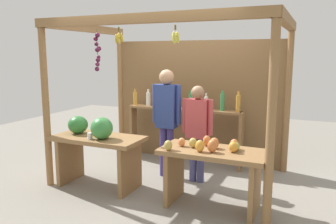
# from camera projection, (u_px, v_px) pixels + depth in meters

# --- Properties ---
(ground_plane) EXTENTS (12.00, 12.00, 0.00)m
(ground_plane) POSITION_uv_depth(u_px,v_px,m) (173.00, 178.00, 5.40)
(ground_plane) COLOR gray
(ground_plane) RESTS_ON ground
(market_stall) EXTENTS (3.27, 2.14, 2.42)m
(market_stall) POSITION_uv_depth(u_px,v_px,m) (185.00, 87.00, 5.60)
(market_stall) COLOR olive
(market_stall) RESTS_ON ground
(fruit_counter_left) EXTENTS (1.33, 0.64, 1.07)m
(fruit_counter_left) POSITION_uv_depth(u_px,v_px,m) (96.00, 142.00, 4.95)
(fruit_counter_left) COLOR olive
(fruit_counter_left) RESTS_ON ground
(fruit_counter_right) EXTENTS (1.33, 0.64, 0.92)m
(fruit_counter_right) POSITION_uv_depth(u_px,v_px,m) (212.00, 163.00, 4.27)
(fruit_counter_right) COLOR olive
(fruit_counter_right) RESTS_ON ground
(bottle_shelf_unit) EXTENTS (2.10, 0.22, 1.34)m
(bottle_shelf_unit) POSITION_uv_depth(u_px,v_px,m) (183.00, 118.00, 6.00)
(bottle_shelf_unit) COLOR olive
(bottle_shelf_unit) RESTS_ON ground
(vendor_man) EXTENTS (0.48, 0.23, 1.71)m
(vendor_man) POSITION_uv_depth(u_px,v_px,m) (167.00, 113.00, 5.31)
(vendor_man) COLOR #3F347C
(vendor_man) RESTS_ON ground
(vendor_woman) EXTENTS (0.48, 0.20, 1.48)m
(vendor_woman) POSITION_uv_depth(u_px,v_px,m) (197.00, 126.00, 5.10)
(vendor_woman) COLOR #44467D
(vendor_woman) RESTS_ON ground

